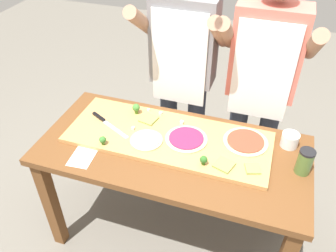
{
  "coord_description": "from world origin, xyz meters",
  "views": [
    {
      "loc": [
        0.43,
        -1.38,
        2.08
      ],
      "look_at": [
        -0.06,
        0.09,
        0.86
      ],
      "focal_mm": 37.04,
      "sensor_mm": 36.0,
      "label": 1
    }
  ],
  "objects_px": {
    "pizza_slice_near_right": "(253,169)",
    "broccoli_floret_back_left": "(136,108)",
    "cheese_crumble_b": "(149,110)",
    "cook_right": "(262,79)",
    "flour_cup": "(290,141)",
    "sauce_jar": "(305,162)",
    "recipe_note": "(82,157)",
    "pizza_whole_cheese_artichoke": "(146,140)",
    "broccoli_floret_front_mid": "(204,160)",
    "prep_table": "(172,163)",
    "cheese_crumble_d": "(161,113)",
    "cook_left": "(183,67)",
    "pizza_whole_beet_magenta": "(186,139)",
    "cheese_crumble_a": "(133,128)",
    "broccoli_floret_front_left": "(103,140)",
    "pizza_slice_far_right": "(149,119)",
    "pizza_slice_far_left": "(224,165)",
    "pizza_whole_tomato_red": "(245,142)",
    "cheese_crumble_c": "(182,122)",
    "chefs_knife": "(105,121)"
  },
  "relations": [
    {
      "from": "pizza_slice_near_right",
      "to": "broccoli_floret_back_left",
      "type": "height_order",
      "value": "broccoli_floret_back_left"
    },
    {
      "from": "pizza_slice_near_right",
      "to": "cheese_crumble_b",
      "type": "relative_size",
      "value": 5.3
    },
    {
      "from": "broccoli_floret_back_left",
      "to": "cook_right",
      "type": "relative_size",
      "value": 0.04
    },
    {
      "from": "flour_cup",
      "to": "sauce_jar",
      "type": "distance_m",
      "value": 0.21
    },
    {
      "from": "broccoli_floret_back_left",
      "to": "recipe_note",
      "type": "distance_m",
      "value": 0.46
    },
    {
      "from": "flour_cup",
      "to": "recipe_note",
      "type": "height_order",
      "value": "flour_cup"
    },
    {
      "from": "pizza_whole_cheese_artichoke",
      "to": "broccoli_floret_front_mid",
      "type": "relative_size",
      "value": 3.4
    },
    {
      "from": "prep_table",
      "to": "pizza_whole_cheese_artichoke",
      "type": "bearing_deg",
      "value": -173.05
    },
    {
      "from": "flour_cup",
      "to": "pizza_whole_cheese_artichoke",
      "type": "bearing_deg",
      "value": -162.39
    },
    {
      "from": "cheese_crumble_d",
      "to": "cook_left",
      "type": "height_order",
      "value": "cook_left"
    },
    {
      "from": "pizza_whole_beet_magenta",
      "to": "cheese_crumble_a",
      "type": "bearing_deg",
      "value": -178.62
    },
    {
      "from": "broccoli_floret_front_left",
      "to": "cook_left",
      "type": "height_order",
      "value": "cook_left"
    },
    {
      "from": "broccoli_floret_front_mid",
      "to": "broccoli_floret_back_left",
      "type": "distance_m",
      "value": 0.59
    },
    {
      "from": "pizza_whole_beet_magenta",
      "to": "broccoli_floret_front_left",
      "type": "distance_m",
      "value": 0.46
    },
    {
      "from": "pizza_slice_far_right",
      "to": "pizza_slice_far_left",
      "type": "bearing_deg",
      "value": -25.4
    },
    {
      "from": "pizza_whole_tomato_red",
      "to": "broccoli_floret_front_left",
      "type": "xyz_separation_m",
      "value": [
        -0.75,
        -0.26,
        0.02
      ]
    },
    {
      "from": "pizza_whole_cheese_artichoke",
      "to": "broccoli_floret_back_left",
      "type": "height_order",
      "value": "broccoli_floret_back_left"
    },
    {
      "from": "cheese_crumble_c",
      "to": "flour_cup",
      "type": "height_order",
      "value": "flour_cup"
    },
    {
      "from": "pizza_slice_far_right",
      "to": "broccoli_floret_front_left",
      "type": "bearing_deg",
      "value": -119.11
    },
    {
      "from": "broccoli_floret_front_left",
      "to": "cheese_crumble_a",
      "type": "bearing_deg",
      "value": 58.79
    },
    {
      "from": "cheese_crumble_b",
      "to": "cook_right",
      "type": "bearing_deg",
      "value": 23.35
    },
    {
      "from": "pizza_slice_far_right",
      "to": "cheese_crumble_d",
      "type": "height_order",
      "value": "cheese_crumble_d"
    },
    {
      "from": "cheese_crumble_a",
      "to": "cook_right",
      "type": "distance_m",
      "value": 0.83
    },
    {
      "from": "sauce_jar",
      "to": "pizza_whole_beet_magenta",
      "type": "bearing_deg",
      "value": 177.41
    },
    {
      "from": "pizza_slice_far_right",
      "to": "broccoli_floret_back_left",
      "type": "relative_size",
      "value": 1.39
    },
    {
      "from": "pizza_slice_far_right",
      "to": "cheese_crumble_c",
      "type": "distance_m",
      "value": 0.2
    },
    {
      "from": "pizza_whole_cheese_artichoke",
      "to": "cook_right",
      "type": "distance_m",
      "value": 0.8
    },
    {
      "from": "cook_left",
      "to": "pizza_whole_tomato_red",
      "type": "bearing_deg",
      "value": -38.84
    },
    {
      "from": "cheese_crumble_a",
      "to": "flour_cup",
      "type": "distance_m",
      "value": 0.89
    },
    {
      "from": "pizza_whole_cheese_artichoke",
      "to": "flour_cup",
      "type": "xyz_separation_m",
      "value": [
        0.76,
        0.24,
        0.01
      ]
    },
    {
      "from": "cheese_crumble_c",
      "to": "prep_table",
      "type": "bearing_deg",
      "value": -88.18
    },
    {
      "from": "chefs_knife",
      "to": "broccoli_floret_front_mid",
      "type": "distance_m",
      "value": 0.67
    },
    {
      "from": "pizza_slice_far_left",
      "to": "flour_cup",
      "type": "xyz_separation_m",
      "value": [
        0.31,
        0.3,
        0.01
      ]
    },
    {
      "from": "broccoli_floret_front_mid",
      "to": "cheese_crumble_b",
      "type": "relative_size",
      "value": 3.96
    },
    {
      "from": "cheese_crumble_d",
      "to": "broccoli_floret_back_left",
      "type": "bearing_deg",
      "value": -166.7
    },
    {
      "from": "prep_table",
      "to": "broccoli_floret_front_left",
      "type": "distance_m",
      "value": 0.42
    },
    {
      "from": "cheese_crumble_d",
      "to": "sauce_jar",
      "type": "xyz_separation_m",
      "value": [
        0.85,
        -0.21,
        0.04
      ]
    },
    {
      "from": "pizza_slice_far_left",
      "to": "cheese_crumble_b",
      "type": "distance_m",
      "value": 0.64
    },
    {
      "from": "cheese_crumble_c",
      "to": "pizza_slice_far_right",
      "type": "bearing_deg",
      "value": -171.88
    },
    {
      "from": "cheese_crumble_d",
      "to": "broccoli_floret_front_left",
      "type": "bearing_deg",
      "value": -120.07
    },
    {
      "from": "cheese_crumble_d",
      "to": "cheese_crumble_b",
      "type": "bearing_deg",
      "value": 169.96
    },
    {
      "from": "broccoli_floret_back_left",
      "to": "flour_cup",
      "type": "distance_m",
      "value": 0.92
    },
    {
      "from": "cheese_crumble_b",
      "to": "cheese_crumble_d",
      "type": "xyz_separation_m",
      "value": [
        0.09,
        -0.02,
        0.0
      ]
    },
    {
      "from": "chefs_knife",
      "to": "recipe_note",
      "type": "height_order",
      "value": "chefs_knife"
    },
    {
      "from": "pizza_whole_cheese_artichoke",
      "to": "cheese_crumble_b",
      "type": "bearing_deg",
      "value": 108.59
    },
    {
      "from": "pizza_whole_tomato_red",
      "to": "recipe_note",
      "type": "distance_m",
      "value": 0.9
    },
    {
      "from": "cook_right",
      "to": "prep_table",
      "type": "bearing_deg",
      "value": -126.43
    },
    {
      "from": "chefs_knife",
      "to": "broccoli_floret_front_left",
      "type": "xyz_separation_m",
      "value": [
        0.08,
        -0.18,
        0.02
      ]
    },
    {
      "from": "broccoli_floret_front_mid",
      "to": "sauce_jar",
      "type": "relative_size",
      "value": 0.38
    },
    {
      "from": "broccoli_floret_front_left",
      "to": "broccoli_floret_back_left",
      "type": "xyz_separation_m",
      "value": [
        0.06,
        0.33,
        0.01
      ]
    }
  ]
}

